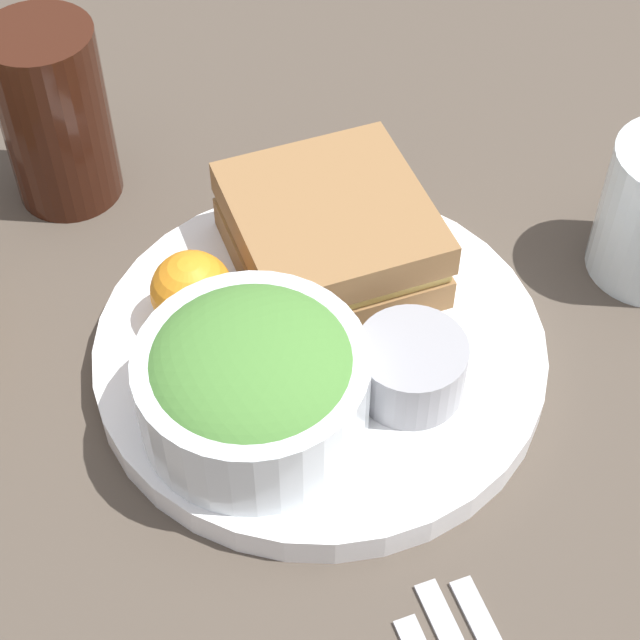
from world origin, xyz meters
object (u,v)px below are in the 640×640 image
(plate, at_px, (320,352))
(sandwich, at_px, (330,235))
(salad_bowl, at_px, (252,381))
(drink_glass, at_px, (55,115))
(dressing_cup, at_px, (411,367))

(plate, xyz_separation_m, sandwich, (0.06, -0.01, 0.04))
(plate, height_order, sandwich, sandwich)
(sandwich, bearing_deg, salad_bowl, 156.87)
(plate, distance_m, drink_glass, 0.24)
(drink_glass, bearing_deg, plate, -135.24)
(sandwich, xyz_separation_m, salad_bowl, (-0.12, 0.05, 0.01))
(dressing_cup, xyz_separation_m, drink_glass, (0.20, 0.22, 0.03))
(dressing_cup, relative_size, drink_glass, 0.49)
(salad_bowl, bearing_deg, sandwich, -23.13)
(drink_glass, bearing_deg, salad_bowl, -150.20)
(sandwich, distance_m, dressing_cup, 0.11)
(plate, bearing_deg, dressing_cup, -126.50)
(dressing_cup, bearing_deg, plate, 53.50)
(dressing_cup, bearing_deg, salad_bowl, 100.68)
(plate, distance_m, sandwich, 0.07)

